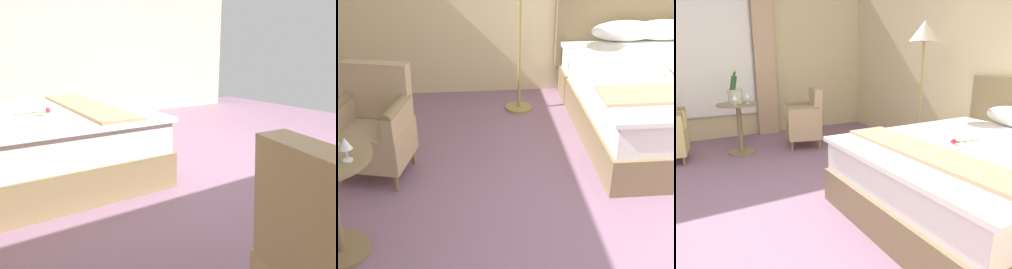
% 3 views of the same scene
% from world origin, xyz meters
% --- Properties ---
extents(ground_plane, '(8.09, 8.09, 0.00)m').
position_xyz_m(ground_plane, '(0.00, 0.00, 0.00)').
color(ground_plane, gray).
extents(wall_far_side, '(0.12, 5.95, 2.86)m').
position_xyz_m(wall_far_side, '(3.35, 0.00, 1.43)').
color(wall_far_side, beige).
rests_on(wall_far_side, ground).
extents(bed, '(1.89, 2.22, 1.16)m').
position_xyz_m(bed, '(0.61, 1.82, 0.35)').
color(bed, olive).
rests_on(bed, ground).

